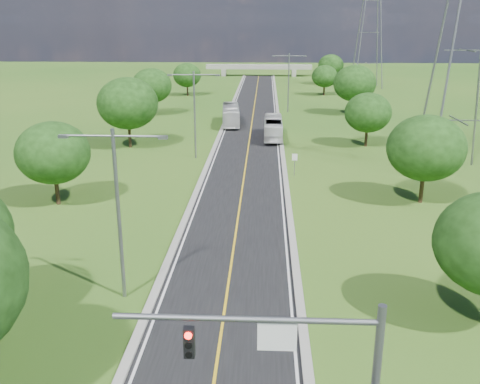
% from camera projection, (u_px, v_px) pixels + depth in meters
% --- Properties ---
extents(ground, '(260.00, 260.00, 0.00)m').
position_uv_depth(ground, '(250.00, 133.00, 76.77)').
color(ground, '#275618').
rests_on(ground, ground).
extents(road, '(8.00, 150.00, 0.06)m').
position_uv_depth(road, '(252.00, 125.00, 82.46)').
color(road, black).
rests_on(road, ground).
extents(curb_left, '(0.50, 150.00, 0.22)m').
position_uv_depth(curb_left, '(224.00, 124.00, 82.63)').
color(curb_left, gray).
rests_on(curb_left, ground).
extents(curb_right, '(0.50, 150.00, 0.22)m').
position_uv_depth(curb_right, '(279.00, 124.00, 82.24)').
color(curb_right, gray).
rests_on(curb_right, ground).
extents(signal_mast, '(8.54, 0.33, 7.20)m').
position_uv_depth(signal_mast, '(310.00, 367.00, 17.12)').
color(signal_mast, slate).
rests_on(signal_mast, ground).
extents(speed_limit_sign, '(0.55, 0.09, 2.40)m').
position_uv_depth(speed_limit_sign, '(295.00, 161.00, 55.12)').
color(speed_limit_sign, slate).
rests_on(speed_limit_sign, ground).
extents(overpass, '(30.00, 3.00, 3.20)m').
position_uv_depth(overpass, '(259.00, 67.00, 152.03)').
color(overpass, gray).
rests_on(overpass, ground).
extents(streetlight_near_left, '(5.90, 0.25, 10.00)m').
position_uv_depth(streetlight_near_left, '(118.00, 201.00, 29.60)').
color(streetlight_near_left, slate).
rests_on(streetlight_near_left, ground).
extents(streetlight_mid_left, '(5.90, 0.25, 10.00)m').
position_uv_depth(streetlight_mid_left, '(194.00, 107.00, 60.95)').
color(streetlight_mid_left, slate).
rests_on(streetlight_mid_left, ground).
extents(streetlight_far_right, '(5.90, 0.25, 10.00)m').
position_uv_depth(streetlight_far_right, '(289.00, 78.00, 91.76)').
color(streetlight_far_right, slate).
rests_on(streetlight_far_right, ground).
extents(power_tower_near, '(9.00, 6.40, 28.00)m').
position_uv_depth(power_tower_near, '(469.00, 35.00, 52.44)').
color(power_tower_near, slate).
rests_on(power_tower_near, ground).
extents(power_tower_far, '(9.00, 6.40, 28.00)m').
position_uv_depth(power_tower_far, '(370.00, 26.00, 123.51)').
color(power_tower_far, slate).
rests_on(power_tower_far, ground).
extents(tree_lb, '(6.30, 6.30, 7.33)m').
position_uv_depth(tree_lb, '(53.00, 153.00, 45.66)').
color(tree_lb, black).
rests_on(tree_lb, ground).
extents(tree_lc, '(7.56, 7.56, 8.79)m').
position_uv_depth(tree_lc, '(128.00, 103.00, 66.23)').
color(tree_lc, black).
rests_on(tree_lc, ground).
extents(tree_ld, '(6.72, 6.72, 7.82)m').
position_uv_depth(tree_ld, '(152.00, 86.00, 89.32)').
color(tree_ld, black).
rests_on(tree_ld, ground).
extents(tree_le, '(5.88, 5.88, 6.84)m').
position_uv_depth(tree_le, '(187.00, 75.00, 112.20)').
color(tree_le, black).
rests_on(tree_le, ground).
extents(tree_rb, '(6.72, 6.72, 7.82)m').
position_uv_depth(tree_rb, '(426.00, 148.00, 46.00)').
color(tree_rb, black).
rests_on(tree_rb, ground).
extents(tree_rc, '(5.88, 5.88, 6.84)m').
position_uv_depth(tree_rc, '(368.00, 113.00, 67.14)').
color(tree_rc, black).
rests_on(tree_rc, ground).
extents(tree_rd, '(7.14, 7.14, 8.30)m').
position_uv_depth(tree_rd, '(355.00, 83.00, 89.57)').
color(tree_rd, black).
rests_on(tree_rd, ground).
extents(tree_re, '(5.46, 5.46, 6.35)m').
position_uv_depth(tree_re, '(325.00, 76.00, 112.87)').
color(tree_re, black).
rests_on(tree_re, ground).
extents(tree_rf, '(6.30, 6.30, 7.33)m').
position_uv_depth(tree_rf, '(331.00, 66.00, 131.52)').
color(tree_rf, black).
rests_on(tree_rf, ground).
extents(bus_outbound, '(2.43, 10.18, 2.83)m').
position_uv_depth(bus_outbound, '(273.00, 128.00, 72.47)').
color(bus_outbound, white).
rests_on(bus_outbound, road).
extents(bus_inbound, '(3.27, 10.73, 2.95)m').
position_uv_depth(bus_inbound, '(231.00, 115.00, 81.94)').
color(bus_inbound, silver).
rests_on(bus_inbound, road).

